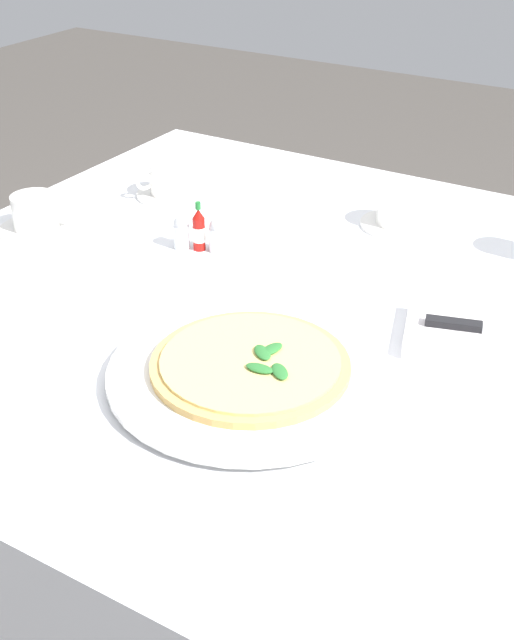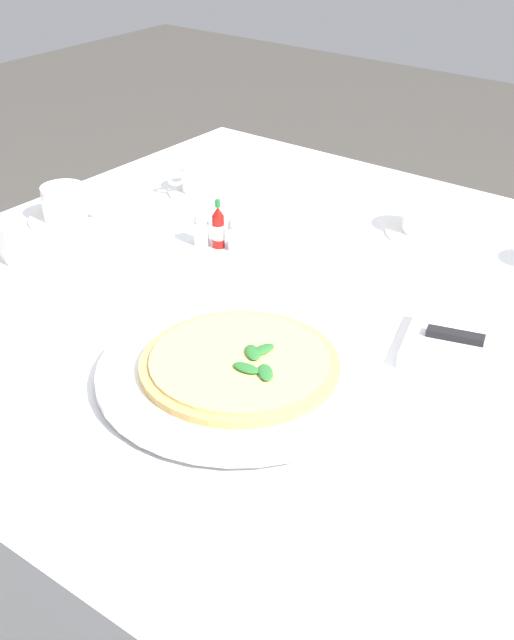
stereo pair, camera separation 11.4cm
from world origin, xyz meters
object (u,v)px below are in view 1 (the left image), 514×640
pizza_plate (250,373)px  napkin_folded (489,338)px  dinner_knife (492,329)px  pepper_shaker (181,234)px  coffee_cup_center_back (170,182)px  coffee_cup_far_right (36,215)px  coffee_cup_far_left (400,211)px  salt_shaker (217,237)px  hot_sauce_bottle (199,230)px  pizza (251,364)px

pizza_plate → napkin_folded: bearing=46.0°
dinner_knife → pepper_shaker: pepper_shaker is taller
napkin_folded → pepper_shaker: size_ratio=4.43×
pizza_plate → coffee_cup_center_back: size_ratio=2.75×
coffee_cup_center_back → pepper_shaker: size_ratio=2.31×
coffee_cup_center_back → dinner_knife: coffee_cup_center_back is taller
pizza_plate → coffee_cup_center_back: bearing=135.1°
pizza_plate → coffee_cup_far_right: bearing=160.2°
napkin_folded → coffee_cup_far_left: bearing=112.9°
pizza_plate → napkin_folded: size_ratio=1.44×
salt_shaker → coffee_cup_far_right: bearing=-163.5°
coffee_cup_far_right → pepper_shaker: bearing=15.8°
pepper_shaker → salt_shaker: bearing=19.7°
coffee_cup_far_right → salt_shaker: coffee_cup_far_right is taller
pepper_shaker → hot_sauce_bottle: bearing=19.7°
pizza → napkin_folded: 0.33m
coffee_cup_center_back → napkin_folded: (0.67, -0.20, -0.02)m
coffee_cup_far_left → pepper_shaker: 0.38m
napkin_folded → coffee_cup_center_back: bearing=145.5°
coffee_cup_far_left → pepper_shaker: (-0.27, -0.26, -0.00)m
hot_sauce_bottle → pizza_plate: bearing=-46.2°
pizza_plate → pizza: pizza is taller
pizza → hot_sauce_bottle: size_ratio=3.01×
pizza_plate → pepper_shaker: size_ratio=6.36×
salt_shaker → pizza_plate: bearing=-50.4°
coffee_cup_far_right → pepper_shaker: size_ratio=2.31×
dinner_knife → hot_sauce_bottle: size_ratio=2.32×
napkin_folded → hot_sauce_bottle: hot_sauce_bottle is taller
coffee_cup_center_back → hot_sauce_bottle: hot_sauce_bottle is taller
napkin_folded → hot_sauce_bottle: 0.50m
coffee_cup_center_back → coffee_cup_far_right: bearing=-113.1°
coffee_cup_far_left → salt_shaker: size_ratio=2.31×
pizza → coffee_cup_far_right: (-0.55, 0.20, 0.00)m
dinner_knife → pizza_plate: bearing=-150.8°
coffee_cup_center_back → hot_sauce_bottle: bearing=-42.8°
hot_sauce_bottle → pepper_shaker: (-0.03, -0.01, -0.01)m
coffee_cup_far_right → dinner_knife: 0.78m
dinner_knife → hot_sauce_bottle: bearing=158.7°
coffee_cup_center_back → coffee_cup_far_left: same height
napkin_folded → salt_shaker: size_ratio=4.43×
coffee_cup_far_left → napkin_folded: 0.39m
napkin_folded → coffee_cup_far_right: bearing=165.4°
dinner_knife → coffee_cup_center_back: bearing=146.6°
pizza_plate → napkin_folded: (0.23, 0.24, -0.00)m
coffee_cup_far_left → pepper_shaker: size_ratio=2.31×
coffee_cup_far_left → hot_sauce_bottle: 0.35m
hot_sauce_bottle → salt_shaker: hot_sauce_bottle is taller
coffee_cup_far_right → napkin_folded: size_ratio=0.52×
coffee_cup_center_back → salt_shaker: size_ratio=2.31×
coffee_cup_far_right → salt_shaker: size_ratio=2.31×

